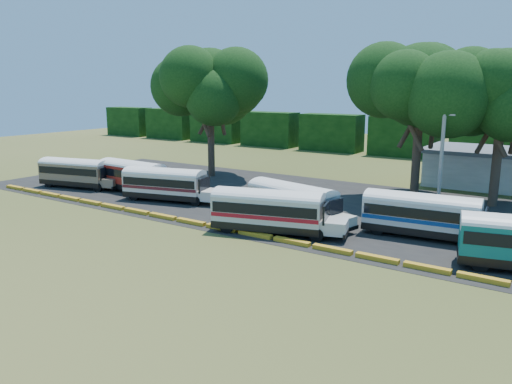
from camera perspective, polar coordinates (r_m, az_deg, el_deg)
The scene contains 14 objects.
ground at distance 37.40m, azimuth -6.70°, elevation -4.32°, with size 160.00×160.00×0.00m, color #344416.
asphalt_strip at distance 46.36m, azimuth 3.91°, elevation -1.05°, with size 64.00×24.00×0.02m, color black.
curb at distance 38.09m, azimuth -5.73°, elevation -3.76°, with size 53.70×0.45×0.30m.
treeline_backdrop at distance 79.11m, azimuth 16.52°, elevation 6.09°, with size 130.00×4.00×6.00m.
bus_beige at distance 55.49m, azimuth -19.82°, elevation 2.27°, with size 9.61×4.33×3.07m.
bus_red at distance 51.44m, azimuth -13.85°, elevation 1.98°, with size 9.78×2.93×3.18m.
bus_cream_west at distance 46.83m, azimuth -10.21°, elevation 1.09°, with size 9.67×4.54×3.09m.
bus_cream_east at distance 38.89m, azimuth 4.33°, elevation -0.97°, with size 9.69×4.40×3.09m.
bus_white_red at distance 35.89m, azimuth 1.70°, elevation -1.93°, with size 10.05×4.98×3.21m.
bus_white_blue at distance 36.80m, azimuth 18.66°, elevation -2.28°, with size 9.76×3.30×3.15m.
tree_west at distance 58.61m, azimuth -5.28°, elevation 12.26°, with size 10.69×10.69×14.75m.
tree_center at distance 48.96m, azimuth 18.35°, elevation 11.41°, with size 10.49×10.49×14.36m.
tree_east at distance 48.14m, azimuth 26.47°, elevation 10.48°, with size 9.12×9.12×13.63m.
utility_pole at distance 42.94m, azimuth 20.39°, elevation 3.21°, with size 1.60×0.30×8.68m.
Camera 1 is at (23.46, -27.19, 10.45)m, focal length 35.00 mm.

